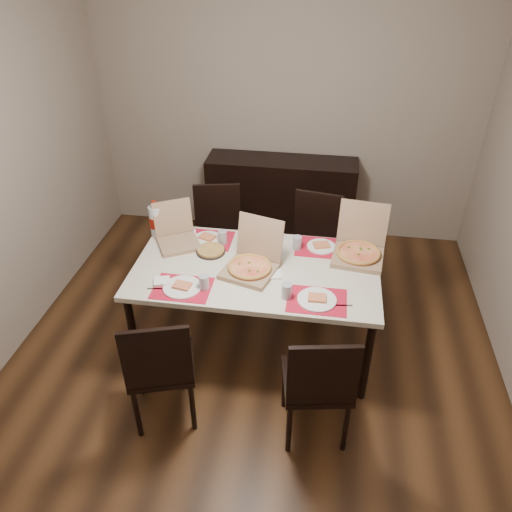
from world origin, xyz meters
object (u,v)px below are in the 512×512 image
chair_far_right (314,241)px  chair_near_right (318,383)px  dining_table (256,275)px  chair_near_left (160,366)px  pizza_box_center (252,264)px  dip_bowl (265,252)px  sideboard (281,200)px  soda_bottle (156,221)px  chair_far_left (218,232)px

chair_far_right → chair_near_right: bearing=-85.6°
dining_table → chair_near_left: size_ratio=1.94×
dining_table → pizza_box_center: pizza_box_center is taller
chair_near_left → chair_near_right: bearing=0.9°
dining_table → dip_bowl: bearing=77.2°
chair_near_left → chair_far_right: same height
chair_near_right → dip_bowl: bearing=115.0°
sideboard → chair_far_right: size_ratio=1.61×
pizza_box_center → dining_table: bearing=57.1°
chair_near_left → dip_bowl: bearing=62.7°
soda_bottle → chair_far_left: bearing=53.2°
chair_far_left → pizza_box_center: 1.03m
dip_bowl → dining_table: bearing=-102.8°
chair_near_right → chair_far_right: same height
sideboard → dip_bowl: (0.04, -1.46, 0.32)m
chair_far_left → chair_near_left: bearing=-90.3°
chair_near_left → dip_bowl: size_ratio=7.43×
chair_near_left → chair_far_right: 1.87m
chair_far_left → chair_far_right: bearing=-1.6°
dining_table → chair_far_right: chair_far_right is taller
sideboard → chair_far_left: chair_far_left is taller
dip_bowl → soda_bottle: size_ratio=0.41×
chair_far_left → pizza_box_center: bearing=-62.6°
chair_near_left → chair_far_right: bearing=61.9°
chair_far_left → chair_far_right: size_ratio=1.00×
sideboard → dining_table: (-0.01, -1.65, 0.23)m
chair_near_right → dip_bowl: size_ratio=7.43×
dining_table → chair_near_right: chair_near_right is taller
dining_table → soda_bottle: soda_bottle is taller
dining_table → pizza_box_center: bearing=-122.9°
chair_far_left → dip_bowl: chair_far_left is taller
chair_far_right → soda_bottle: bearing=-158.9°
chair_near_left → chair_far_left: size_ratio=1.00×
sideboard → soda_bottle: 1.64m
chair_near_right → soda_bottle: bearing=140.1°
chair_near_left → chair_near_right: 1.01m
dining_table → chair_far_left: (-0.48, 0.83, -0.17)m
sideboard → soda_bottle: (-0.87, -1.32, 0.43)m
chair_near_right → soda_bottle: soda_bottle is taller
sideboard → chair_near_right: chair_near_right is taller
soda_bottle → pizza_box_center: bearing=-23.6°
dining_table → soda_bottle: (-0.86, 0.32, 0.20)m
dining_table → chair_far_left: size_ratio=1.94×
chair_far_left → chair_far_right: (0.87, -0.02, 0.00)m
chair_far_left → chair_near_right: bearing=-59.0°
chair_near_right → chair_far_right: (-0.12, 1.63, 0.00)m
dining_table → chair_near_left: chair_near_left is taller
dining_table → chair_near_left: (-0.49, -0.84, -0.17)m
chair_far_left → pizza_box_center: pizza_box_center is taller
chair_far_left → dining_table: bearing=-60.1°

